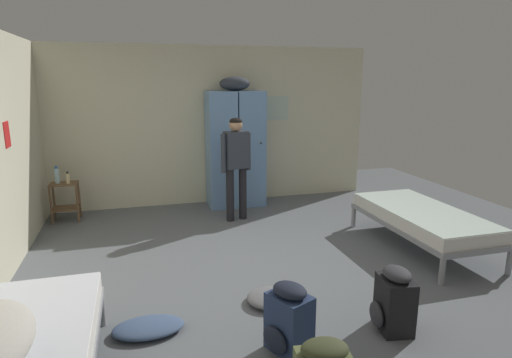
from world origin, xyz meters
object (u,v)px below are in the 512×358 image
Objects in this scene: backpack_black at (394,301)px; bed_right at (422,218)px; shelf_unit at (65,198)px; water_bottle at (57,175)px; person_traveler at (236,159)px; clothes_pile_grey at (269,298)px; backpack_navy at (288,320)px; clothes_pile_denim at (148,327)px; locker_bank at (235,147)px; lotion_bottle at (68,178)px.

bed_right is at bearing 47.66° from backpack_black.
shelf_unit is 0.35m from water_bottle.
person_traveler is 2.73× the size of backpack_black.
clothes_pile_grey is at bearing -55.22° from shelf_unit.
water_bottle is 0.59× the size of clothes_pile_grey.
backpack_navy is 1.00× the size of backpack_black.
person_traveler is 2.57× the size of clothes_pile_denim.
water_bottle reaches higher than backpack_black.
person_traveler is 2.73× the size of backpack_navy.
clothes_pile_grey is (0.08, 0.73, -0.21)m from backpack_navy.
backpack_navy is at bearing -60.82° from water_bottle.
locker_bank is 3.63× the size of shelf_unit.
shelf_unit is 2.28× the size of water_bottle.
lotion_bottle is 0.31× the size of backpack_black.
water_bottle is at bearing 158.20° from lotion_bottle.
person_traveler reaches higher than lotion_bottle.
bed_right is 2.75m from backpack_navy.
lotion_bottle is at bearing -175.52° from locker_bank.
lotion_bottle is at bearing -29.74° from shelf_unit.
person_traveler reaches higher than shelf_unit.
bed_right is at bearing 33.61° from backpack_navy.
backpack_navy reaches higher than clothes_pile_grey.
locker_bank is 0.80m from person_traveler.
water_bottle is at bearing 125.60° from clothes_pile_grey.
shelf_unit is at bearing -176.52° from locker_bank.
backpack_navy is (1.99, -3.77, -0.39)m from lotion_bottle.
locker_bank reaches higher than backpack_black.
shelf_unit reaches higher than clothes_pile_grey.
lotion_bottle is at bearing 166.02° from person_traveler.
locker_bank is 3.76× the size of backpack_black.
clothes_pile_grey is (-0.44, -3.24, -0.92)m from locker_bank.
backpack_black is 0.94× the size of clothes_pile_denim.
locker_bank is at bearing 95.90° from backpack_black.
shelf_unit reaches higher than bed_right.
locker_bank is 2.68m from water_bottle.
locker_bank is 1.09× the size of bed_right.
clothes_pile_denim is 1.39× the size of clothes_pile_grey.
bed_right is 2.61m from person_traveler.
shelf_unit is 4.82m from backpack_black.
clothes_pile_grey is at bearing -54.40° from water_bottle.
lotion_bottle is 0.31× the size of backpack_navy.
backpack_black is (-1.36, -1.49, -0.12)m from bed_right.
shelf_unit is at bearing 165.52° from person_traveler.
clothes_pile_denim is 1.12m from clothes_pile_grey.
clothes_pile_denim is at bearing 152.22° from backpack_navy.
water_bottle is at bearing 128.93° from backpack_black.
backpack_black is 1.30× the size of clothes_pile_grey.
clothes_pile_grey is at bearing -96.30° from person_traveler.
backpack_black is at bearing -79.63° from person_traveler.
clothes_pile_denim is at bearing 165.45° from backpack_black.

